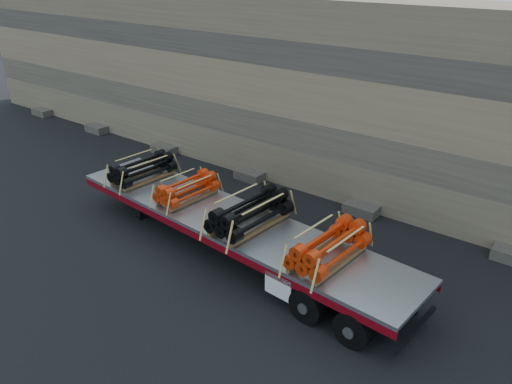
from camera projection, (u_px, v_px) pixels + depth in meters
ground at (233, 252)px, 15.41m from camera, size 120.00×120.00×0.00m
rock_wall at (342, 98)px, 18.59m from camera, size 44.00×3.00×7.00m
trailer at (231, 235)px, 15.15m from camera, size 12.25×3.28×1.21m
bundle_front at (143, 169)px, 17.26m from camera, size 1.25×2.25×0.77m
bundle_midfront at (187, 189)px, 15.89m from camera, size 1.15×2.06×0.71m
bundle_midrear at (250, 213)px, 14.22m from camera, size 1.43×2.57×0.88m
bundle_rear at (329, 247)px, 12.61m from camera, size 1.34×2.41×0.82m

